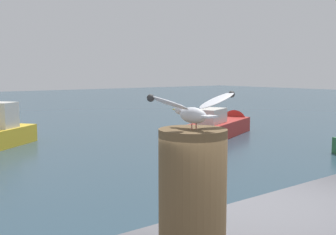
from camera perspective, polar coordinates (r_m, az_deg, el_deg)
mooring_post at (r=2.69m, az=3.34°, el=-10.21°), size 0.43×0.43×0.82m
seagull at (r=2.59m, az=3.37°, el=1.12°), size 0.69×0.39×0.23m
boat_red at (r=19.67m, az=7.57°, el=-1.05°), size 5.89×3.55×1.57m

